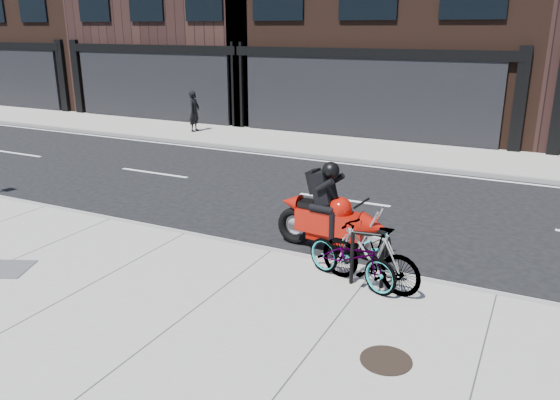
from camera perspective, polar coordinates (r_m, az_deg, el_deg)
The scene contains 10 objects.
ground at distance 12.06m, azimuth 3.42°, elevation -2.57°, with size 120.00×120.00×0.00m, color black.
sidewalk_near at distance 8.09m, azimuth -11.02°, elevation -13.07°, with size 60.00×6.00×0.13m, color gray.
sidewalk_far at distance 19.15m, azimuth 12.62°, elevation 4.84°, with size 60.00×3.50×0.13m, color gray.
bike_rack at distance 8.88m, azimuth 9.12°, elevation -5.66°, with size 0.55×0.13×0.93m.
bicycle_front at distance 8.99m, azimuth 7.50°, elevation -5.82°, with size 0.62×1.79×0.94m, color gray.
bicycle_rear at distance 8.88m, azimuth 9.36°, elevation -5.74°, with size 0.51×1.79×1.08m, color gray.
motorcycle at distance 10.37m, azimuth 5.98°, elevation -1.77°, with size 2.40×0.69×1.79m.
pedestrian at distance 22.46m, azimuth -8.95°, elevation 9.14°, with size 0.59×0.38×1.61m, color black.
manhole_cover at distance 7.30m, azimuth 11.02°, elevation -16.10°, with size 0.66×0.66×0.01m, color black.
utility_grate at distance 10.68m, azimuth -26.63°, elevation -6.45°, with size 0.75×0.75×0.01m, color #474649.
Camera 1 is at (4.39, -10.44, 4.14)m, focal length 35.00 mm.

